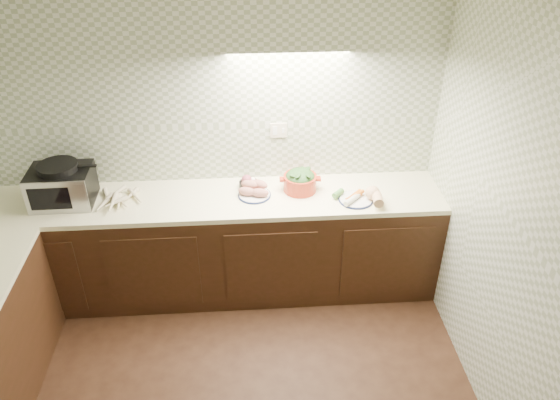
{
  "coord_description": "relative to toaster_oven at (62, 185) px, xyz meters",
  "views": [
    {
      "loc": [
        0.29,
        -2.07,
        3.15
      ],
      "look_at": [
        0.52,
        1.25,
        1.02
      ],
      "focal_mm": 35.0,
      "sensor_mm": 36.0,
      "label": 1
    }
  ],
  "objects": [
    {
      "name": "veg_plate",
      "position": [
        2.26,
        -0.15,
        -0.11
      ],
      "size": [
        0.39,
        0.27,
        0.12
      ],
      "rotation": [
        0.0,
        0.0,
        -0.23
      ],
      "color": "#111A43",
      "rests_on": "counter"
    },
    {
      "name": "onion_bowl",
      "position": [
        1.4,
        0.1,
        -0.11
      ],
      "size": [
        0.15,
        0.15,
        0.12
      ],
      "color": "black",
      "rests_on": "counter"
    },
    {
      "name": "room",
      "position": [
        1.1,
        -1.53,
        0.58
      ],
      "size": [
        3.6,
        3.6,
        2.6
      ],
      "color": "black",
      "rests_on": "ground"
    },
    {
      "name": "parsnip_pile",
      "position": [
        0.43,
        -0.05,
        -0.12
      ],
      "size": [
        0.35,
        0.31,
        0.07
      ],
      "color": "beige",
      "rests_on": "counter"
    },
    {
      "name": "toaster_oven",
      "position": [
        0.0,
        0.0,
        0.0
      ],
      "size": [
        0.46,
        0.35,
        0.32
      ],
      "rotation": [
        0.0,
        0.0,
        0.01
      ],
      "color": "black",
      "rests_on": "counter"
    },
    {
      "name": "dutch_oven",
      "position": [
        1.8,
        0.04,
        -0.06
      ],
      "size": [
        0.32,
        0.27,
        0.18
      ],
      "rotation": [
        0.0,
        0.0,
        -0.03
      ],
      "color": "#AB2B15",
      "rests_on": "counter"
    },
    {
      "name": "sweet_potato_plate",
      "position": [
        1.44,
        -0.01,
        -0.11
      ],
      "size": [
        0.26,
        0.26,
        0.12
      ],
      "rotation": [
        0.0,
        0.0,
        -0.18
      ],
      "color": "#111A43",
      "rests_on": "counter"
    },
    {
      "name": "counter",
      "position": [
        0.41,
        -0.85,
        -0.6
      ],
      "size": [
        3.6,
        3.6,
        0.9
      ],
      "color": "black",
      "rests_on": "ground"
    }
  ]
}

